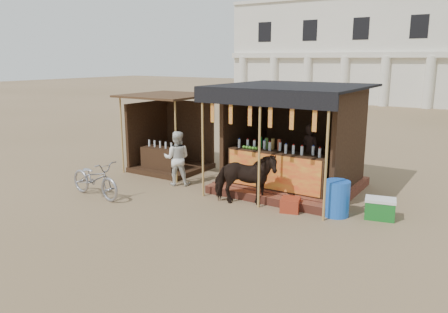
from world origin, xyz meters
The scene contains 10 objects.
ground centered at (0.00, 0.00, 0.00)m, with size 120.00×120.00×0.00m, color #846B4C.
main_stall centered at (1.02, 3.36, 1.02)m, with size 3.60×3.61×2.78m.
secondary_stall centered at (-3.17, 3.24, 0.85)m, with size 2.40×2.40×2.38m.
cow centered at (0.63, 1.56, 0.64)m, with size 0.69×1.52×1.28m, color black.
motorbike centered at (-2.86, 0.01, 0.48)m, with size 0.63×1.81×0.95m, color #94949C.
bystander centered at (-1.80, 2.00, 0.76)m, with size 0.73×0.57×1.51m, color silver.
blue_barrel centered at (2.73, 2.00, 0.40)m, with size 0.56×0.56×0.80m, color blue.
red_crate centered at (1.75, 1.71, 0.15)m, with size 0.42×0.45×0.31m, color maroon.
cooler centered at (3.60, 2.33, 0.23)m, with size 0.72×0.57×0.46m.
background_building centered at (-2.00, 29.94, 3.98)m, with size 26.00×7.45×8.18m.
Camera 1 is at (5.63, -7.14, 3.44)m, focal length 35.00 mm.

